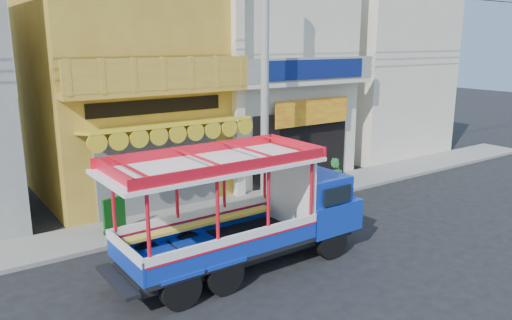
{
  "coord_description": "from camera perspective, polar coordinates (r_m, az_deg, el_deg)",
  "views": [
    {
      "loc": [
        -10.42,
        -9.71,
        5.57
      ],
      "look_at": [
        -1.9,
        2.5,
        2.0
      ],
      "focal_mm": 35.0,
      "sensor_mm": 36.0,
      "label": 1
    }
  ],
  "objects": [
    {
      "name": "ground",
      "position": [
        15.29,
        11.39,
        -8.16
      ],
      "size": [
        90.0,
        90.0,
        0.0
      ],
      "primitive_type": "plane",
      "color": "black",
      "rests_on": "ground"
    },
    {
      "name": "sidewalk",
      "position": [
        18.08,
        2.23,
        -4.27
      ],
      "size": [
        30.0,
        2.0,
        0.12
      ],
      "primitive_type": "cube",
      "color": "slate",
      "rests_on": "ground"
    },
    {
      "name": "shophouse_left",
      "position": [
        18.86,
        -15.07,
        8.58
      ],
      "size": [
        6.0,
        7.5,
        8.24
      ],
      "color": "#AD7F26",
      "rests_on": "ground"
    },
    {
      "name": "shophouse_right",
      "position": [
        21.65,
        0.2,
        9.61
      ],
      "size": [
        6.0,
        6.75,
        8.24
      ],
      "color": "beige",
      "rests_on": "ground"
    },
    {
      "name": "party_pilaster",
      "position": [
        17.41,
        -2.02,
        8.3
      ],
      "size": [
        0.35,
        0.3,
        8.0
      ],
      "primitive_type": "cube",
      "color": "beige",
      "rests_on": "ground"
    },
    {
      "name": "filler_building_right",
      "position": [
        26.34,
        12.88,
        9.3
      ],
      "size": [
        6.0,
        6.0,
        7.6
      ],
      "primitive_type": "cube",
      "color": "beige",
      "rests_on": "ground"
    },
    {
      "name": "utility_pole",
      "position": [
        16.16,
        1.46,
        11.57
      ],
      "size": [
        28.0,
        0.26,
        9.0
      ],
      "color": "gray",
      "rests_on": "ground"
    },
    {
      "name": "songthaew_truck",
      "position": [
        12.54,
        0.2,
        -5.53
      ],
      "size": [
        6.62,
        2.31,
        3.07
      ],
      "color": "black",
      "rests_on": "ground"
    },
    {
      "name": "green_sign",
      "position": [
        15.05,
        -15.86,
        -6.44
      ],
      "size": [
        0.7,
        0.47,
        1.09
      ],
      "color": "black",
      "rests_on": "sidewalk"
    },
    {
      "name": "potted_plant_a",
      "position": [
        18.42,
        4.91,
        -1.99
      ],
      "size": [
        1.31,
        1.31,
        1.1
      ],
      "primitive_type": "imported",
      "rotation": [
        0.0,
        0.0,
        0.79
      ],
      "color": "#1D6528",
      "rests_on": "sidewalk"
    },
    {
      "name": "potted_plant_b",
      "position": [
        20.25,
        9.17,
        -1.04
      ],
      "size": [
        0.6,
        0.61,
        0.87
      ],
      "primitive_type": "imported",
      "rotation": [
        0.0,
        0.0,
        2.24
      ],
      "color": "#1D6528",
      "rests_on": "sidewalk"
    }
  ]
}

